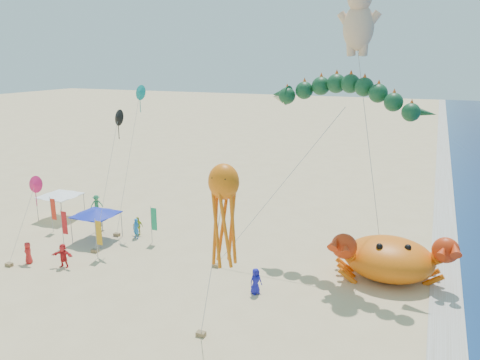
{
  "coord_description": "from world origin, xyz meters",
  "views": [
    {
      "loc": [
        10.24,
        -27.3,
        14.82
      ],
      "look_at": [
        -2.0,
        2.0,
        6.5
      ],
      "focal_mm": 35.0,
      "sensor_mm": 36.0,
      "label": 1
    }
  ],
  "objects_px": {
    "crab_inflatable": "(389,258)",
    "canopy_blue": "(96,212)",
    "cherub_kite": "(359,19)",
    "octopus_kite": "(224,208)",
    "dragon_kite": "(343,99)",
    "canopy_white": "(60,194)"
  },
  "relations": [
    {
      "from": "octopus_kite",
      "to": "canopy_white",
      "type": "xyz_separation_m",
      "value": [
        -22.73,
        12.48,
        -5.22
      ]
    },
    {
      "from": "crab_inflatable",
      "to": "cherub_kite",
      "type": "distance_m",
      "value": 16.31
    },
    {
      "from": "canopy_white",
      "to": "dragon_kite",
      "type": "bearing_deg",
      "value": 1.09
    },
    {
      "from": "crab_inflatable",
      "to": "dragon_kite",
      "type": "xyz_separation_m",
      "value": [
        -4.0,
        1.68,
        10.46
      ]
    },
    {
      "from": "canopy_white",
      "to": "octopus_kite",
      "type": "bearing_deg",
      "value": -28.76
    },
    {
      "from": "dragon_kite",
      "to": "canopy_white",
      "type": "xyz_separation_m",
      "value": [
        -25.93,
        -0.49,
        -9.61
      ]
    },
    {
      "from": "octopus_kite",
      "to": "canopy_blue",
      "type": "relative_size",
      "value": 2.91
    },
    {
      "from": "cherub_kite",
      "to": "octopus_kite",
      "type": "xyz_separation_m",
      "value": [
        -3.79,
        -13.84,
        -9.67
      ]
    },
    {
      "from": "crab_inflatable",
      "to": "octopus_kite",
      "type": "distance_m",
      "value": 14.71
    },
    {
      "from": "crab_inflatable",
      "to": "canopy_blue",
      "type": "xyz_separation_m",
      "value": [
        -23.17,
        -1.95,
        0.86
      ]
    },
    {
      "from": "cherub_kite",
      "to": "canopy_blue",
      "type": "height_order",
      "value": "cherub_kite"
    },
    {
      "from": "dragon_kite",
      "to": "canopy_white",
      "type": "distance_m",
      "value": 27.66
    },
    {
      "from": "dragon_kite",
      "to": "cherub_kite",
      "type": "xyz_separation_m",
      "value": [
        0.59,
        0.87,
        5.28
      ]
    },
    {
      "from": "crab_inflatable",
      "to": "cherub_kite",
      "type": "height_order",
      "value": "cherub_kite"
    },
    {
      "from": "cherub_kite",
      "to": "canopy_blue",
      "type": "relative_size",
      "value": 5.74
    },
    {
      "from": "dragon_kite",
      "to": "canopy_white",
      "type": "height_order",
      "value": "dragon_kite"
    },
    {
      "from": "canopy_blue",
      "to": "canopy_white",
      "type": "distance_m",
      "value": 7.46
    },
    {
      "from": "dragon_kite",
      "to": "cherub_kite",
      "type": "distance_m",
      "value": 5.39
    },
    {
      "from": "cherub_kite",
      "to": "canopy_white",
      "type": "height_order",
      "value": "cherub_kite"
    },
    {
      "from": "canopy_white",
      "to": "canopy_blue",
      "type": "bearing_deg",
      "value": -24.81
    },
    {
      "from": "canopy_blue",
      "to": "crab_inflatable",
      "type": "bearing_deg",
      "value": 4.8
    },
    {
      "from": "crab_inflatable",
      "to": "canopy_blue",
      "type": "bearing_deg",
      "value": -175.2
    }
  ]
}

